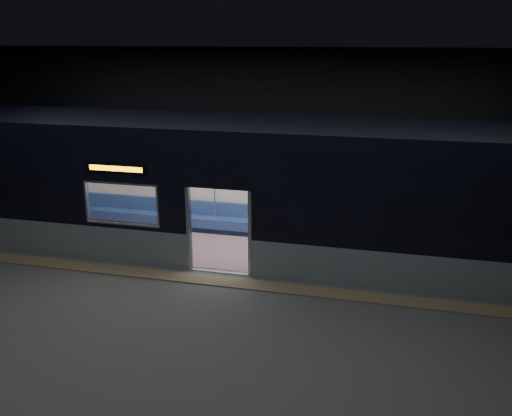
% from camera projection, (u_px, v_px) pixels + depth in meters
% --- Properties ---
extents(station_floor, '(24.00, 14.00, 0.01)m').
position_uv_depth(station_floor, '(206.00, 292.00, 11.78)').
color(station_floor, '#47494C').
rests_on(station_floor, ground).
extents(station_envelope, '(24.00, 14.00, 5.00)m').
position_uv_depth(station_envelope, '(200.00, 124.00, 10.67)').
color(station_envelope, black).
rests_on(station_envelope, station_floor).
extents(tactile_strip, '(22.80, 0.50, 0.03)m').
position_uv_depth(tactile_strip, '(213.00, 281.00, 12.28)').
color(tactile_strip, '#8C7F59').
rests_on(tactile_strip, station_floor).
extents(metro_car, '(18.00, 3.04, 3.35)m').
position_uv_depth(metro_car, '(236.00, 181.00, 13.57)').
color(metro_car, gray).
rests_on(metro_car, station_floor).
extents(passenger, '(0.45, 0.73, 1.41)m').
position_uv_depth(passenger, '(340.00, 215.00, 14.24)').
color(passenger, black).
rests_on(passenger, metro_car).
extents(handbag, '(0.33, 0.32, 0.13)m').
position_uv_depth(handbag, '(339.00, 223.00, 14.06)').
color(handbag, black).
rests_on(handbag, passenger).
extents(transit_map, '(0.97, 0.03, 0.63)m').
position_uv_depth(transit_map, '(313.00, 187.00, 14.50)').
color(transit_map, white).
rests_on(transit_map, metro_car).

